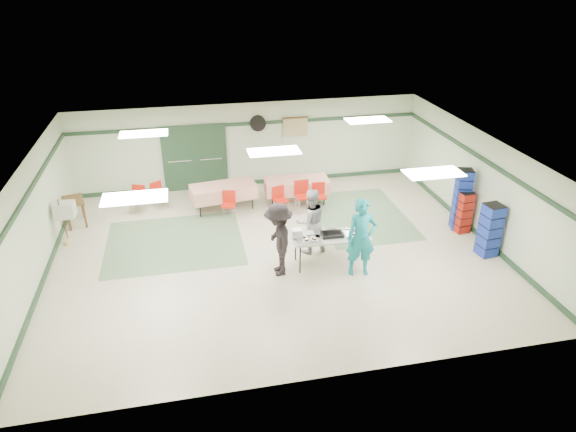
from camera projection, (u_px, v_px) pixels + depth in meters
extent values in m
plane|color=beige|center=(275.00, 251.00, 13.03)|extent=(11.00, 11.00, 0.00)
plane|color=silver|center=(274.00, 150.00, 11.82)|extent=(11.00, 11.00, 0.00)
plane|color=beige|center=(249.00, 145.00, 16.36)|extent=(11.00, 0.00, 11.00)
plane|color=beige|center=(324.00, 317.00, 8.49)|extent=(11.00, 0.00, 11.00)
plane|color=beige|center=(32.00, 225.00, 11.42)|extent=(0.00, 9.00, 9.00)
plane|color=beige|center=(481.00, 185.00, 13.43)|extent=(0.00, 9.00, 9.00)
cube|color=#213D27|center=(248.00, 124.00, 16.02)|extent=(11.00, 0.06, 0.10)
cube|color=#213D27|center=(250.00, 182.00, 16.91)|extent=(11.00, 0.06, 0.12)
cube|color=#213D27|center=(26.00, 196.00, 11.11)|extent=(0.06, 9.00, 0.10)
cube|color=#213D27|center=(46.00, 274.00, 12.00)|extent=(0.06, 9.00, 0.12)
cube|color=#213D27|center=(484.00, 160.00, 13.11)|extent=(0.06, 9.00, 0.10)
cube|color=#213D27|center=(472.00, 229.00, 14.01)|extent=(0.06, 9.00, 0.12)
cube|color=slate|center=(175.00, 242.00, 13.44)|extent=(3.50, 3.00, 0.01)
cube|color=slate|center=(361.00, 215.00, 14.85)|extent=(2.50, 3.50, 0.01)
cube|color=gray|center=(180.00, 159.00, 16.04)|extent=(0.90, 0.06, 2.10)
cube|color=gray|center=(210.00, 157.00, 16.22)|extent=(0.90, 0.06, 2.10)
cube|color=#213D27|center=(195.00, 158.00, 16.11)|extent=(2.00, 0.03, 2.15)
cylinder|color=black|center=(258.00, 123.00, 16.05)|extent=(0.50, 0.10, 0.50)
cube|color=tan|center=(295.00, 127.00, 16.36)|extent=(0.80, 0.02, 0.60)
cube|color=#B5B5B0|center=(331.00, 237.00, 12.20)|extent=(1.87, 0.82, 0.04)
cylinder|color=black|center=(300.00, 260.00, 11.99)|extent=(0.04, 0.04, 0.72)
cylinder|color=black|center=(366.00, 254.00, 12.22)|extent=(0.04, 0.04, 0.72)
cylinder|color=black|center=(296.00, 247.00, 12.51)|extent=(0.04, 0.04, 0.72)
cylinder|color=black|center=(359.00, 242.00, 12.75)|extent=(0.04, 0.04, 0.72)
cube|color=silver|center=(355.00, 233.00, 12.29)|extent=(0.55, 0.43, 0.02)
cube|color=silver|center=(326.00, 234.00, 12.25)|extent=(0.58, 0.45, 0.02)
cube|color=silver|center=(309.00, 240.00, 11.97)|extent=(0.59, 0.46, 0.02)
cube|color=black|center=(332.00, 234.00, 12.18)|extent=(0.53, 0.34, 0.08)
cube|color=white|center=(297.00, 233.00, 12.08)|extent=(0.23, 0.22, 0.21)
imported|color=teal|center=(361.00, 238.00, 11.72)|extent=(0.74, 0.53, 1.90)
imported|color=#95959A|center=(310.00, 221.00, 12.68)|extent=(0.91, 0.76, 1.69)
imported|color=black|center=(278.00, 240.00, 11.76)|extent=(0.66, 1.15, 1.77)
cube|color=red|center=(297.00, 180.00, 15.35)|extent=(1.92, 0.91, 0.05)
cube|color=red|center=(297.00, 186.00, 15.43)|extent=(1.92, 0.93, 0.40)
cylinder|color=black|center=(272.00, 197.00, 15.13)|extent=(0.04, 0.04, 0.72)
cylinder|color=black|center=(324.00, 194.00, 15.35)|extent=(0.04, 0.04, 0.72)
cylinder|color=black|center=(270.00, 189.00, 15.69)|extent=(0.04, 0.04, 0.72)
cylinder|color=black|center=(320.00, 186.00, 15.90)|extent=(0.04, 0.04, 0.72)
cube|color=red|center=(223.00, 186.00, 14.95)|extent=(1.97, 1.08, 0.05)
cube|color=red|center=(224.00, 192.00, 15.03)|extent=(1.98, 1.10, 0.40)
cylinder|color=black|center=(200.00, 206.00, 14.61)|extent=(0.04, 0.04, 0.72)
cylinder|color=black|center=(252.00, 198.00, 15.10)|extent=(0.04, 0.04, 0.72)
cylinder|color=black|center=(196.00, 197.00, 15.13)|extent=(0.04, 0.04, 0.72)
cylinder|color=black|center=(246.00, 190.00, 15.62)|extent=(0.04, 0.04, 0.72)
cube|color=red|center=(303.00, 197.00, 14.91)|extent=(0.45, 0.45, 0.04)
cube|color=red|center=(301.00, 187.00, 14.97)|extent=(0.43, 0.06, 0.43)
cylinder|color=silver|center=(299.00, 207.00, 14.83)|extent=(0.02, 0.02, 0.45)
cylinder|color=silver|center=(310.00, 206.00, 14.91)|extent=(0.02, 0.02, 0.45)
cylinder|color=silver|center=(296.00, 202.00, 15.13)|extent=(0.02, 0.02, 0.45)
cylinder|color=silver|center=(307.00, 201.00, 15.20)|extent=(0.02, 0.02, 0.45)
cube|color=red|center=(281.00, 200.00, 14.81)|extent=(0.48, 0.48, 0.04)
cube|color=red|center=(278.00, 192.00, 14.85)|extent=(0.37, 0.16, 0.37)
cylinder|color=silver|center=(279.00, 210.00, 14.73)|extent=(0.02, 0.02, 0.39)
cylinder|color=silver|center=(288.00, 208.00, 14.87)|extent=(0.02, 0.02, 0.39)
cylinder|color=silver|center=(274.00, 206.00, 14.96)|extent=(0.02, 0.02, 0.39)
cylinder|color=silver|center=(283.00, 204.00, 15.09)|extent=(0.02, 0.02, 0.39)
cube|color=red|center=(319.00, 197.00, 15.02)|extent=(0.38, 0.38, 0.04)
cube|color=red|center=(318.00, 188.00, 15.08)|extent=(0.38, 0.04, 0.38)
cylinder|color=silver|center=(316.00, 206.00, 14.96)|extent=(0.02, 0.02, 0.40)
cylinder|color=silver|center=(326.00, 205.00, 15.01)|extent=(0.02, 0.02, 0.40)
cylinder|color=silver|center=(313.00, 202.00, 15.23)|extent=(0.02, 0.02, 0.40)
cylinder|color=silver|center=(323.00, 201.00, 15.28)|extent=(0.02, 0.02, 0.40)
cube|color=red|center=(229.00, 205.00, 14.54)|extent=(0.45, 0.45, 0.04)
cube|color=red|center=(229.00, 196.00, 14.60)|extent=(0.36, 0.14, 0.37)
cylinder|color=silver|center=(223.00, 214.00, 14.51)|extent=(0.02, 0.02, 0.38)
cylinder|color=silver|center=(233.00, 214.00, 14.49)|extent=(0.02, 0.02, 0.38)
cylinder|color=silver|center=(225.00, 210.00, 14.77)|extent=(0.02, 0.02, 0.38)
cylinder|color=silver|center=(235.00, 210.00, 14.76)|extent=(0.02, 0.02, 0.38)
cube|color=red|center=(160.00, 196.00, 15.10)|extent=(0.52, 0.52, 0.04)
cube|color=red|center=(156.00, 188.00, 15.11)|extent=(0.33, 0.25, 0.37)
cylinder|color=silver|center=(160.00, 205.00, 15.01)|extent=(0.02, 0.02, 0.39)
cylinder|color=silver|center=(168.00, 202.00, 15.21)|extent=(0.02, 0.02, 0.39)
cylinder|color=silver|center=(154.00, 202.00, 15.19)|extent=(0.02, 0.02, 0.39)
cylinder|color=silver|center=(162.00, 199.00, 15.39)|extent=(0.02, 0.02, 0.39)
cube|color=red|center=(137.00, 200.00, 14.81)|extent=(0.50, 0.50, 0.04)
cube|color=red|center=(139.00, 191.00, 14.86)|extent=(0.37, 0.18, 0.39)
cylinder|color=silver|center=(131.00, 209.00, 14.80)|extent=(0.02, 0.02, 0.40)
cylinder|color=silver|center=(141.00, 210.00, 14.74)|extent=(0.02, 0.02, 0.40)
cylinder|color=silver|center=(136.00, 204.00, 15.07)|extent=(0.02, 0.02, 0.40)
cylinder|color=silver|center=(145.00, 205.00, 15.02)|extent=(0.02, 0.02, 0.40)
cube|color=navy|center=(461.00, 200.00, 13.79)|extent=(0.46, 0.46, 1.73)
cube|color=maroon|center=(463.00, 212.00, 13.74)|extent=(0.40, 0.40, 1.17)
cube|color=navy|center=(490.00, 230.00, 12.60)|extent=(0.47, 0.47, 1.38)
cube|color=brown|center=(73.00, 201.00, 14.07)|extent=(0.70, 0.91, 0.05)
cube|color=brown|center=(69.00, 219.00, 13.89)|extent=(0.05, 0.05, 0.70)
cube|color=brown|center=(85.00, 216.00, 14.05)|extent=(0.05, 0.05, 0.70)
cube|color=brown|center=(67.00, 209.00, 14.42)|extent=(0.05, 0.05, 0.70)
cube|color=brown|center=(82.00, 207.00, 14.58)|extent=(0.05, 0.05, 0.70)
cube|color=#B9B9B4|center=(65.00, 210.00, 13.05)|extent=(0.50, 0.44, 0.38)
cylinder|color=brown|center=(63.00, 221.00, 13.12)|extent=(0.08, 0.21, 1.26)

